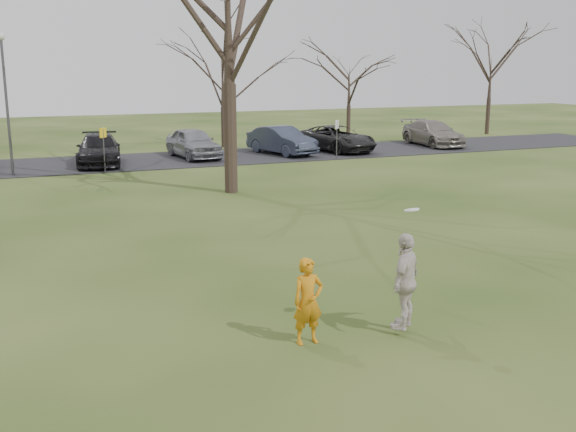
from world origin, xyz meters
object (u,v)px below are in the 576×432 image
at_px(car_5, 282,140).
at_px(big_tree, 228,7).
at_px(car_6, 337,138).
at_px(catching_play, 405,281).
at_px(player_defender, 308,301).
at_px(car_3, 99,150).
at_px(lamp_post, 5,87).
at_px(car_4, 193,143).
at_px(car_7, 433,133).

relative_size(car_5, big_tree, 0.33).
bearing_deg(car_6, car_5, 169.35).
bearing_deg(catching_play, car_6, 66.75).
xyz_separation_m(player_defender, big_tree, (3.08, 14.65, 6.21)).
relative_size(catching_play, big_tree, 0.17).
bearing_deg(catching_play, big_tree, 85.30).
height_order(car_3, car_5, car_5).
bearing_deg(car_5, big_tree, -138.45).
distance_m(player_defender, car_3, 24.18).
xyz_separation_m(lamp_post, big_tree, (8.00, -7.50, 3.03)).
relative_size(car_5, lamp_post, 0.74).
height_order(car_4, car_5, car_4).
xyz_separation_m(catching_play, big_tree, (1.23, 14.90, 5.98)).
height_order(player_defender, car_7, player_defender).
height_order(car_5, big_tree, big_tree).
xyz_separation_m(car_5, catching_play, (-7.20, -24.71, 0.22)).
relative_size(player_defender, car_3, 0.31).
bearing_deg(catching_play, car_5, 73.75).
relative_size(player_defender, car_7, 0.31).
xyz_separation_m(player_defender, catching_play, (1.85, -0.25, 0.23)).
height_order(player_defender, car_4, car_4).
height_order(car_3, big_tree, big_tree).
xyz_separation_m(car_7, big_tree, (-16.18, -10.24, 6.21)).
distance_m(car_6, big_tree, 15.03).
bearing_deg(car_5, car_4, 158.27).
relative_size(car_6, lamp_post, 0.83).
height_order(player_defender, big_tree, big_tree).
distance_m(car_5, car_6, 3.45).
bearing_deg(catching_play, car_7, 55.29).
xyz_separation_m(car_3, car_4, (5.00, 0.70, 0.05)).
bearing_deg(lamp_post, car_4, 16.70).
bearing_deg(big_tree, car_6, 46.39).
relative_size(car_3, car_5, 1.10).
bearing_deg(car_3, lamp_post, -145.74).
height_order(car_4, car_7, car_4).
height_order(car_7, catching_play, catching_play).
height_order(car_3, catching_play, catching_play).
relative_size(player_defender, catching_play, 0.69).
xyz_separation_m(car_3, car_7, (20.14, 0.73, 0.01)).
height_order(player_defender, car_3, player_defender).
height_order(player_defender, car_5, player_defender).
relative_size(car_3, car_6, 0.98).
xyz_separation_m(car_4, car_5, (4.94, -0.40, -0.03)).
relative_size(player_defender, car_6, 0.30).
bearing_deg(car_4, catching_play, -102.03).
bearing_deg(car_5, car_7, -14.72).
relative_size(car_3, big_tree, 0.36).
relative_size(player_defender, big_tree, 0.11).
xyz_separation_m(car_5, lamp_post, (-13.98, -2.31, 3.16)).
bearing_deg(lamp_post, car_6, 7.84).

